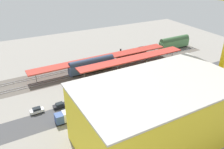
% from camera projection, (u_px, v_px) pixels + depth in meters
% --- Properties ---
extents(ground_plane, '(157.47, 157.47, 0.00)m').
position_uv_depth(ground_plane, '(137.00, 88.00, 82.46)').
color(ground_plane, gray).
rests_on(ground_plane, ground).
extents(rail_bed, '(98.80, 16.75, 0.01)m').
position_uv_depth(rail_bed, '(109.00, 65.00, 100.37)').
color(rail_bed, '#5B544C').
rests_on(rail_bed, ground).
extents(street_asphalt, '(98.65, 12.02, 0.01)m').
position_uv_depth(street_asphalt, '(141.00, 91.00, 80.42)').
color(street_asphalt, '#424244').
rests_on(street_asphalt, ground).
extents(track_rails, '(98.38, 10.32, 0.12)m').
position_uv_depth(track_rails, '(109.00, 64.00, 100.29)').
color(track_rails, '#9E9EA8').
rests_on(track_rails, ground).
extents(platform_canopy_near, '(49.06, 6.93, 4.53)m').
position_uv_depth(platform_canopy_near, '(133.00, 58.00, 95.61)').
color(platform_canopy_near, '#B73328').
rests_on(platform_canopy_near, ground).
extents(platform_canopy_far, '(61.69, 7.04, 4.55)m').
position_uv_depth(platform_canopy_far, '(102.00, 58.00, 96.30)').
color(platform_canopy_far, '#A82D23').
rests_on(platform_canopy_far, ground).
extents(locomotive, '(16.43, 3.31, 5.15)m').
position_uv_depth(locomotive, '(133.00, 53.00, 107.64)').
color(locomotive, black).
rests_on(locomotive, ground).
extents(passenger_coach, '(17.71, 3.63, 6.27)m').
position_uv_depth(passenger_coach, '(174.00, 42.00, 117.15)').
color(passenger_coach, black).
rests_on(passenger_coach, ground).
extents(freight_coach_far, '(19.68, 3.44, 5.88)m').
position_uv_depth(freight_coach_far, '(92.00, 65.00, 92.97)').
color(freight_coach_far, black).
rests_on(freight_coach_far, ground).
extents(parked_car_0, '(4.75, 1.78, 1.60)m').
position_uv_depth(parked_car_0, '(158.00, 78.00, 87.65)').
color(parked_car_0, black).
rests_on(parked_car_0, ground).
extents(parked_car_1, '(4.12, 1.99, 1.85)m').
position_uv_depth(parked_car_1, '(144.00, 83.00, 83.85)').
color(parked_car_1, black).
rests_on(parked_car_1, ground).
extents(parked_car_2, '(4.64, 2.22, 1.59)m').
position_uv_depth(parked_car_2, '(125.00, 88.00, 80.89)').
color(parked_car_2, black).
rests_on(parked_car_2, ground).
extents(parked_car_3, '(4.51, 1.77, 1.81)m').
position_uv_depth(parked_car_3, '(105.00, 93.00, 77.67)').
color(parked_car_3, black).
rests_on(parked_car_3, ground).
extents(parked_car_4, '(4.51, 2.05, 1.60)m').
position_uv_depth(parked_car_4, '(82.00, 98.00, 74.94)').
color(parked_car_4, black).
rests_on(parked_car_4, ground).
extents(parked_car_5, '(4.11, 2.01, 1.60)m').
position_uv_depth(parked_car_5, '(60.00, 106.00, 71.18)').
color(parked_car_5, black).
rests_on(parked_car_5, ground).
extents(parked_car_6, '(4.11, 1.89, 1.75)m').
position_uv_depth(parked_car_6, '(37.00, 111.00, 68.70)').
color(parked_car_6, black).
rests_on(parked_car_6, ground).
extents(construction_building, '(39.50, 23.09, 15.53)m').
position_uv_depth(construction_building, '(157.00, 113.00, 55.95)').
color(construction_building, yellow).
rests_on(construction_building, ground).
extents(construction_roof_slab, '(40.12, 23.71, 0.40)m').
position_uv_depth(construction_roof_slab, '(160.00, 84.00, 52.37)').
color(construction_roof_slab, '#B7B2A8').
rests_on(construction_roof_slab, construction_building).
extents(tower_crane, '(10.36, 26.13, 33.20)m').
position_uv_depth(tower_crane, '(219.00, 44.00, 64.80)').
color(tower_crane, gray).
rests_on(tower_crane, ground).
extents(box_truck_0, '(9.16, 2.66, 3.25)m').
position_uv_depth(box_truck_0, '(71.00, 115.00, 65.36)').
color(box_truck_0, black).
rests_on(box_truck_0, ground).
extents(street_tree_0, '(4.78, 4.78, 6.66)m').
position_uv_depth(street_tree_0, '(167.00, 82.00, 77.19)').
color(street_tree_0, brown).
rests_on(street_tree_0, ground).
extents(street_tree_1, '(5.78, 5.78, 7.99)m').
position_uv_depth(street_tree_1, '(98.00, 100.00, 66.04)').
color(street_tree_1, brown).
rests_on(street_tree_1, ground).
extents(street_tree_2, '(5.71, 5.71, 8.51)m').
position_uv_depth(street_tree_2, '(171.00, 77.00, 77.54)').
color(street_tree_2, brown).
rests_on(street_tree_2, ground).
extents(street_tree_3, '(5.74, 5.74, 7.99)m').
position_uv_depth(street_tree_3, '(207.00, 70.00, 83.74)').
color(street_tree_3, brown).
rests_on(street_tree_3, ground).
extents(street_tree_4, '(6.01, 6.01, 8.27)m').
position_uv_depth(street_tree_4, '(201.00, 71.00, 82.47)').
color(street_tree_4, brown).
rests_on(street_tree_4, ground).
extents(traffic_light, '(0.50, 0.36, 6.27)m').
position_uv_depth(traffic_light, '(177.00, 79.00, 79.42)').
color(traffic_light, '#333333').
rests_on(traffic_light, ground).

